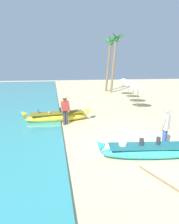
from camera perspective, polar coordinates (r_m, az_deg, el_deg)
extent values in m
plane|color=beige|center=(8.44, 13.69, -9.10)|extent=(80.00, 80.00, 0.00)
ellipsoid|color=#33B2BC|center=(7.27, 18.43, -11.19)|extent=(3.77, 1.16, 0.47)
cone|color=#33B2BC|center=(6.73, 3.86, -9.84)|extent=(0.44, 0.44, 0.46)
cube|color=#1C6267|center=(7.18, 18.57, -9.48)|extent=(3.18, 1.09, 0.04)
cylinder|color=silver|center=(6.88, 9.84, -9.50)|extent=(0.27, 0.27, 0.10)
cylinder|color=#2D2D33|center=(7.01, 15.20, -8.61)|extent=(0.16, 0.16, 0.26)
cylinder|color=#2D2D33|center=(7.23, 19.77, -8.15)|extent=(0.15, 0.15, 0.29)
ellipsoid|color=yellow|center=(11.46, -9.49, -1.53)|extent=(3.73, 1.18, 0.54)
cone|color=yellow|center=(11.73, -0.88, 0.61)|extent=(0.47, 0.51, 0.53)
cone|color=yellow|center=(11.30, -18.55, -0.58)|extent=(0.47, 0.51, 0.53)
cube|color=olive|center=(11.39, -9.54, -0.22)|extent=(3.15, 1.13, 0.04)
cylinder|color=#386699|center=(11.40, -15.03, 0.09)|extent=(0.12, 0.12, 0.23)
sphere|color=tan|center=(11.23, -11.83, -0.14)|extent=(0.15, 0.15, 0.15)
cylinder|color=#2D2D33|center=(11.39, -8.58, 0.57)|extent=(0.15, 0.15, 0.29)
cylinder|color=#B74C38|center=(11.51, -6.09, 0.28)|extent=(0.26, 0.26, 0.10)
cylinder|color=silver|center=(11.65, -3.63, 0.49)|extent=(0.20, 0.20, 0.10)
cylinder|color=#333842|center=(10.80, -6.89, -1.59)|extent=(0.14, 0.14, 0.81)
cylinder|color=#333842|center=(10.72, -7.50, -1.72)|extent=(0.14, 0.14, 0.81)
cube|color=#DB3D38|center=(10.61, -7.30, 1.85)|extent=(0.42, 0.37, 0.53)
cylinder|color=brown|center=(10.73, -6.22, 1.74)|extent=(0.17, 0.21, 0.49)
cylinder|color=brown|center=(10.48, -8.27, 1.40)|extent=(0.17, 0.21, 0.49)
sphere|color=brown|center=(10.54, -7.36, 3.92)|extent=(0.22, 0.22, 0.22)
cylinder|color=tan|center=(10.53, -7.38, 4.35)|extent=(0.44, 0.44, 0.02)
cone|color=tan|center=(10.52, -7.39, 4.72)|extent=(0.26, 0.26, 0.12)
cylinder|color=#3D5BA8|center=(7.97, 21.21, -7.78)|extent=(0.14, 0.14, 0.84)
cylinder|color=#3D5BA8|center=(8.09, 21.51, -7.47)|extent=(0.14, 0.14, 0.84)
cube|color=silver|center=(7.81, 21.81, -2.63)|extent=(0.42, 0.40, 0.61)
cylinder|color=tan|center=(7.62, 21.13, -3.35)|extent=(0.20, 0.21, 0.56)
cylinder|color=tan|center=(8.04, 22.12, -2.58)|extent=(0.20, 0.21, 0.56)
sphere|color=tan|center=(7.71, 22.08, 0.42)|extent=(0.22, 0.22, 0.22)
cylinder|color=#8E6B47|center=(14.97, 14.14, 4.39)|extent=(0.04, 0.04, 1.90)
cone|color=beige|center=(14.88, 14.32, 7.44)|extent=(1.60, 1.60, 0.32)
cylinder|color=#8E6B47|center=(17.31, 12.92, 5.61)|extent=(0.04, 0.04, 1.90)
cone|color=beige|center=(17.22, 13.06, 8.25)|extent=(1.60, 1.60, 0.32)
cylinder|color=#8E6B47|center=(20.03, 11.58, 6.68)|extent=(0.04, 0.04, 1.90)
cone|color=beige|center=(19.96, 11.69, 8.96)|extent=(1.60, 1.60, 0.32)
cylinder|color=#8E6B47|center=(22.34, 9.99, 7.41)|extent=(0.04, 0.04, 1.90)
cone|color=beige|center=(22.28, 10.07, 9.45)|extent=(1.60, 1.60, 0.32)
cylinder|color=brown|center=(25.64, 5.59, 13.61)|extent=(0.78, 0.28, 6.69)
cone|color=#337F3D|center=(26.12, 7.42, 20.53)|extent=(1.88, 0.52, 0.91)
cone|color=#337F3D|center=(26.38, 6.49, 20.33)|extent=(1.06, 1.66, 1.08)
cone|color=#337F3D|center=(26.24, 5.55, 20.50)|extent=(1.15, 1.62, 0.95)
cone|color=#337F3D|center=(25.74, 5.20, 20.42)|extent=(1.78, 0.49, 1.21)
cone|color=#337F3D|center=(25.50, 6.11, 20.60)|extent=(1.05, 1.55, 1.05)
cone|color=#337F3D|center=(25.58, 7.05, 20.73)|extent=(1.02, 1.74, 0.85)
cylinder|color=brown|center=(24.37, 7.18, 13.81)|extent=(0.78, 0.28, 6.88)
cone|color=#23602D|center=(24.82, 9.14, 21.22)|extent=(1.76, 0.45, 1.01)
cone|color=#23602D|center=(25.17, 7.89, 21.08)|extent=(0.75, 1.78, 1.08)
cone|color=#23602D|center=(24.83, 7.08, 21.08)|extent=(1.29, 1.14, 1.14)
cone|color=#23602D|center=(24.36, 7.54, 21.57)|extent=(1.31, 1.27, 0.82)
cone|color=#23602D|center=(24.33, 8.73, 21.50)|extent=(0.91, 1.77, 0.89)
cylinder|color=#8E6B47|center=(6.12, 20.46, -18.38)|extent=(0.58, 1.66, 0.05)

